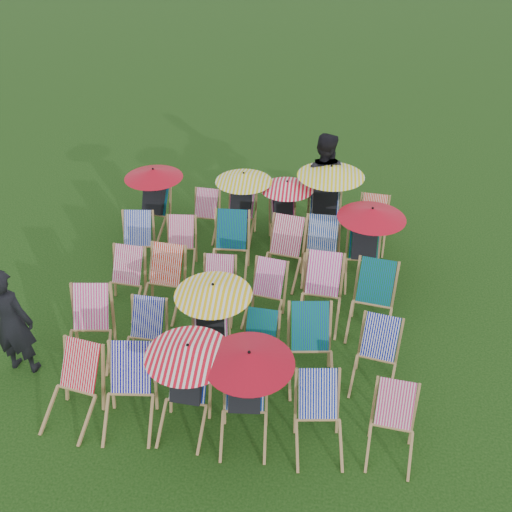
# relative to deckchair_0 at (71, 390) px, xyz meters

# --- Properties ---
(ground) EXTENTS (100.00, 100.00, 0.00)m
(ground) POSITION_rel_deckchair_0_xyz_m (1.87, 2.19, -0.47)
(ground) COLOR black
(ground) RESTS_ON ground
(deckchair_0) EXTENTS (0.77, 0.96, 0.94)m
(deckchair_0) POSITION_rel_deckchair_0_xyz_m (0.00, 0.00, 0.00)
(deckchair_0) COLOR #A37E4C
(deckchair_0) RESTS_ON ground
(deckchair_1) EXTENTS (0.72, 0.95, 0.97)m
(deckchair_1) POSITION_rel_deckchair_0_xyz_m (0.74, 0.01, 0.01)
(deckchair_1) COLOR #A37E4C
(deckchair_1) RESTS_ON ground
(deckchair_2) EXTENTS (1.06, 1.11, 1.26)m
(deckchair_2) POSITION_rel_deckchair_0_xyz_m (1.46, 0.06, 0.19)
(deckchair_2) COLOR #A37E4C
(deckchair_2) RESTS_ON ground
(deckchair_3) EXTENTS (1.08, 1.14, 1.28)m
(deckchair_3) POSITION_rel_deckchair_0_xyz_m (2.21, -0.00, 0.21)
(deckchair_3) COLOR #A37E4C
(deckchair_3) RESTS_ON ground
(deckchair_4) EXTENTS (0.69, 0.89, 0.90)m
(deckchair_4) POSITION_rel_deckchair_0_xyz_m (3.11, -0.08, -0.02)
(deckchair_4) COLOR #A37E4C
(deckchair_4) RESTS_ON ground
(deckchair_5) EXTENTS (0.64, 0.83, 0.84)m
(deckchair_5) POSITION_rel_deckchair_0_xyz_m (3.98, -0.07, -0.05)
(deckchair_5) COLOR #A37E4C
(deckchair_5) RESTS_ON ground
(deckchair_6) EXTENTS (0.74, 0.96, 0.97)m
(deckchair_6) POSITION_rel_deckchair_0_xyz_m (-0.19, 1.11, 0.02)
(deckchair_6) COLOR #A37E4C
(deckchair_6) RESTS_ON ground
(deckchair_7) EXTENTS (0.62, 0.83, 0.87)m
(deckchair_7) POSITION_rel_deckchair_0_xyz_m (0.61, 1.08, -0.03)
(deckchair_7) COLOR #A37E4C
(deckchair_7) RESTS_ON ground
(deckchair_8) EXTENTS (1.07, 1.16, 1.27)m
(deckchair_8) POSITION_rel_deckchair_0_xyz_m (1.57, 1.23, 0.20)
(deckchair_8) COLOR #A37E4C
(deckchair_8) RESTS_ON ground
(deckchair_9) EXTENTS (0.61, 0.80, 0.82)m
(deckchair_9) POSITION_rel_deckchair_0_xyz_m (2.23, 1.08, -0.06)
(deckchair_9) COLOR #A37E4C
(deckchair_9) RESTS_ON ground
(deckchair_10) EXTENTS (0.76, 0.98, 0.99)m
(deckchair_10) POSITION_rel_deckchair_0_xyz_m (2.96, 1.04, 0.02)
(deckchair_10) COLOR #A37E4C
(deckchair_10) RESTS_ON ground
(deckchair_11) EXTENTS (0.73, 0.91, 0.88)m
(deckchair_11) POSITION_rel_deckchair_0_xyz_m (3.84, 1.05, -0.03)
(deckchair_11) COLOR #A37E4C
(deckchair_11) RESTS_ON ground
(deckchair_12) EXTENTS (0.67, 0.88, 0.90)m
(deckchair_12) POSITION_rel_deckchair_0_xyz_m (-0.06, 2.27, -0.02)
(deckchair_12) COLOR #A37E4C
(deckchair_12) RESTS_ON ground
(deckchair_13) EXTENTS (0.72, 0.94, 0.96)m
(deckchair_13) POSITION_rel_deckchair_0_xyz_m (0.57, 2.29, 0.01)
(deckchair_13) COLOR #A37E4C
(deckchair_13) RESTS_ON ground
(deckchair_14) EXTENTS (0.59, 0.80, 0.85)m
(deckchair_14) POSITION_rel_deckchair_0_xyz_m (1.46, 2.28, -0.04)
(deckchair_14) COLOR #A37E4C
(deckchair_14) RESTS_ON ground
(deckchair_15) EXTENTS (0.71, 0.89, 0.87)m
(deckchair_15) POSITION_rel_deckchair_0_xyz_m (2.21, 2.24, -0.04)
(deckchair_15) COLOR #A37E4C
(deckchair_15) RESTS_ON ground
(deckchair_16) EXTENTS (0.73, 0.96, 0.99)m
(deckchair_16) POSITION_rel_deckchair_0_xyz_m (3.06, 2.30, 0.02)
(deckchair_16) COLOR #A37E4C
(deckchair_16) RESTS_ON ground
(deckchair_17) EXTENTS (0.81, 1.02, 1.00)m
(deckchair_17) POSITION_rel_deckchair_0_xyz_m (3.83, 2.17, 0.03)
(deckchair_17) COLOR #A37E4C
(deckchair_17) RESTS_ON ground
(deckchair_18) EXTENTS (0.68, 0.89, 0.91)m
(deckchair_18) POSITION_rel_deckchair_0_xyz_m (-0.18, 3.36, -0.01)
(deckchair_18) COLOR #A37E4C
(deckchair_18) RESTS_ON ground
(deckchair_19) EXTENTS (0.61, 0.82, 0.85)m
(deckchair_19) POSITION_rel_deckchair_0_xyz_m (0.58, 3.43, -0.05)
(deckchair_19) COLOR #A37E4C
(deckchair_19) RESTS_ON ground
(deckchair_20) EXTENTS (0.69, 0.94, 1.00)m
(deckchair_20) POSITION_rel_deckchair_0_xyz_m (1.48, 3.40, 0.03)
(deckchair_20) COLOR #A37E4C
(deckchair_20) RESTS_ON ground
(deckchair_21) EXTENTS (0.81, 1.01, 0.98)m
(deckchair_21) POSITION_rel_deckchair_0_xyz_m (2.39, 3.35, 0.02)
(deckchair_21) COLOR #A37E4C
(deckchair_21) RESTS_ON ground
(deckchair_22) EXTENTS (0.66, 0.91, 0.97)m
(deckchair_22) POSITION_rel_deckchair_0_xyz_m (3.04, 3.46, 0.01)
(deckchair_22) COLOR #A37E4C
(deckchair_22) RESTS_ON ground
(deckchair_23) EXTENTS (1.12, 1.17, 1.33)m
(deckchair_23) POSITION_rel_deckchair_0_xyz_m (3.77, 3.46, 0.23)
(deckchair_23) COLOR #A37E4C
(deckchair_23) RESTS_ON ground
(deckchair_24) EXTENTS (1.09, 1.16, 1.29)m
(deckchair_24) POSITION_rel_deckchair_0_xyz_m (-0.20, 4.54, 0.21)
(deckchair_24) COLOR #A37E4C
(deckchair_24) RESTS_ON ground
(deckchair_25) EXTENTS (0.59, 0.78, 0.81)m
(deckchair_25) POSITION_rel_deckchair_0_xyz_m (0.79, 4.54, -0.06)
(deckchair_25) COLOR #A37E4C
(deckchair_25) RESTS_ON ground
(deckchair_26) EXTENTS (1.06, 1.11, 1.26)m
(deckchair_26) POSITION_rel_deckchair_0_xyz_m (1.49, 4.64, 0.19)
(deckchair_26) COLOR #A37E4C
(deckchair_26) RESTS_ON ground
(deckchair_27) EXTENTS (0.99, 1.07, 1.17)m
(deckchair_27) POSITION_rel_deckchair_0_xyz_m (2.32, 4.57, 0.15)
(deckchair_27) COLOR #A37E4C
(deckchair_27) RESTS_ON ground
(deckchair_28) EXTENTS (1.23, 1.28, 1.46)m
(deckchair_28) POSITION_rel_deckchair_0_xyz_m (3.08, 4.68, 0.30)
(deckchair_28) COLOR #A37E4C
(deckchair_28) RESTS_ON ground
(deckchair_29) EXTENTS (0.67, 0.86, 0.88)m
(deckchair_29) POSITION_rel_deckchair_0_xyz_m (3.95, 4.55, -0.03)
(deckchair_29) COLOR #A37E4C
(deckchair_29) RESTS_ON ground
(person_left) EXTENTS (0.65, 0.45, 1.69)m
(person_left) POSITION_rel_deckchair_0_xyz_m (-1.07, 0.74, 0.38)
(person_left) COLOR black
(person_left) RESTS_ON ground
(person_rear) EXTENTS (1.04, 0.88, 1.91)m
(person_rear) POSITION_rel_deckchair_0_xyz_m (2.99, 5.19, 0.49)
(person_rear) COLOR black
(person_rear) RESTS_ON ground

